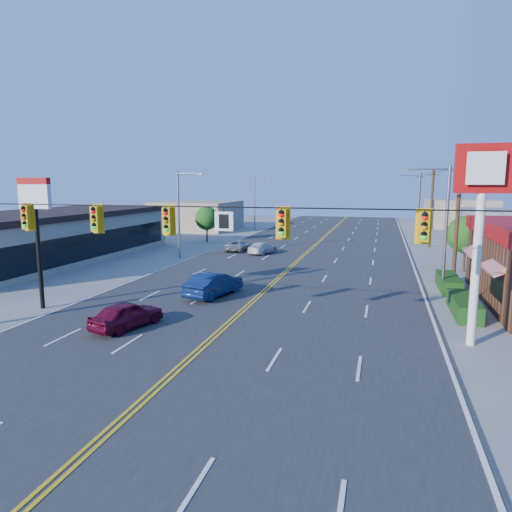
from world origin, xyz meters
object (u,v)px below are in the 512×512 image
(kfc_pylon, at_px, (481,204))
(pizza_hut_sign, at_px, (36,215))
(car_white, at_px, (262,248))
(car_magenta, at_px, (127,316))
(signal_span, at_px, (193,235))
(car_silver, at_px, (238,246))
(car_blue, at_px, (214,285))

(kfc_pylon, bearing_deg, pizza_hut_sign, 180.00)
(kfc_pylon, xyz_separation_m, car_white, (-15.14, 22.37, -5.47))
(pizza_hut_sign, bearing_deg, car_magenta, -17.03)
(signal_span, xyz_separation_m, car_silver, (-6.91, 27.55, -4.32))
(car_blue, bearing_deg, car_silver, -63.66)
(car_magenta, xyz_separation_m, car_blue, (1.79, 6.99, 0.10))
(car_silver, bearing_deg, car_magenta, 95.68)
(signal_span, bearing_deg, car_white, 98.68)
(car_white, bearing_deg, car_magenta, 103.48)
(pizza_hut_sign, relative_size, car_silver, 1.69)
(pizza_hut_sign, distance_m, car_magenta, 8.20)
(pizza_hut_sign, xyz_separation_m, car_silver, (3.97, 23.55, -4.62))
(car_blue, height_order, car_silver, car_blue)
(kfc_pylon, distance_m, car_blue, 15.49)
(signal_span, height_order, pizza_hut_sign, signal_span)
(signal_span, xyz_separation_m, car_white, (-4.02, 26.37, -4.31))
(car_magenta, distance_m, car_white, 24.37)
(car_blue, xyz_separation_m, car_silver, (-4.35, 18.56, -0.18))
(car_white, bearing_deg, pizza_hut_sign, 87.21)
(pizza_hut_sign, relative_size, car_blue, 1.52)
(signal_span, bearing_deg, car_silver, 104.07)
(car_white, relative_size, car_silver, 0.97)
(kfc_pylon, relative_size, car_magenta, 2.24)
(kfc_pylon, height_order, car_white, kfc_pylon)
(car_silver, bearing_deg, kfc_pylon, 127.39)
(car_white, xyz_separation_m, car_silver, (-2.88, 1.18, -0.01))
(signal_span, relative_size, kfc_pylon, 2.86)
(car_magenta, bearing_deg, kfc_pylon, -155.87)
(car_magenta, xyz_separation_m, car_white, (0.32, 24.37, -0.07))
(pizza_hut_sign, height_order, car_white, pizza_hut_sign)
(pizza_hut_sign, distance_m, car_silver, 24.33)
(signal_span, bearing_deg, kfc_pylon, 19.78)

